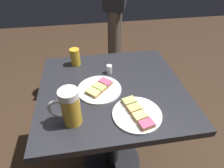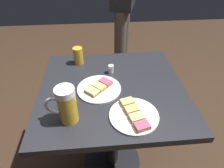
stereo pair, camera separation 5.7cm
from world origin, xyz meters
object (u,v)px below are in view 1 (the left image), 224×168
Objects in this scene: plate_near at (99,89)px; beer_glass_small at (75,57)px; salt_shaker at (109,69)px; plate_far at (137,114)px; beer_mug at (69,107)px.

beer_glass_small is (-0.12, 0.28, 0.04)m from plate_near.
salt_shaker reaches higher than plate_near.
salt_shaker is at bearing 101.94° from plate_far.
salt_shaker is (0.20, -0.13, -0.03)m from beer_glass_small.
beer_mug is at bearing -92.81° from beer_glass_small.
plate_far is 4.40× the size of salt_shaker.
beer_glass_small is (0.02, 0.48, -0.04)m from beer_mug.
plate_near is 1.31× the size of beer_mug.
plate_near is 2.21× the size of beer_glass_small.
beer_mug is 3.45× the size of salt_shaker.
plate_far is at bearing -1.73° from beer_mug.
beer_mug is at bearing -122.35° from salt_shaker.
beer_mug reaches higher than beer_glass_small.
plate_near is 4.53× the size of salt_shaker.
plate_far is 0.31m from beer_mug.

